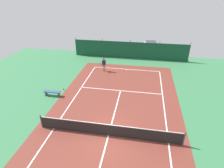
{
  "coord_description": "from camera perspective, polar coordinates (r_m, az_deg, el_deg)",
  "views": [
    {
      "loc": [
        1.95,
        -9.57,
        9.31
      ],
      "look_at": [
        -0.81,
        6.01,
        0.9
      ],
      "focal_mm": 29.56,
      "sensor_mm": 36.0,
      "label": 1
    }
  ],
  "objects": [
    {
      "name": "ground_plane",
      "position": [
        13.49,
        -1.1,
        -15.64
      ],
      "size": [
        36.0,
        36.0,
        0.0
      ],
      "primitive_type": "plane",
      "color": "#387A4C"
    },
    {
      "name": "court_surface",
      "position": [
        13.49,
        -1.1,
        -15.63
      ],
      "size": [
        11.02,
        26.6,
        0.01
      ],
      "color": "brown",
      "rests_on": "ground"
    },
    {
      "name": "tennis_net",
      "position": [
        13.15,
        -1.12,
        -14.03
      ],
      "size": [
        10.12,
        0.1,
        1.1
      ],
      "color": "black",
      "rests_on": "ground"
    },
    {
      "name": "back_fence",
      "position": [
        27.59,
        5.57,
        9.6
      ],
      "size": [
        16.3,
        0.98,
        2.7
      ],
      "color": "#14472D",
      "rests_on": "ground"
    },
    {
      "name": "tennis_player",
      "position": [
        22.6,
        -2.58,
        6.29
      ],
      "size": [
        0.69,
        0.77,
        1.64
      ],
      "rotation": [
        0.0,
        0.0,
        3.19
      ],
      "color": "#9E7051",
      "rests_on": "ground"
    },
    {
      "name": "tennis_ball_near_player",
      "position": [
        15.41,
        -10.11,
        -9.53
      ],
      "size": [
        0.07,
        0.07,
        0.07
      ],
      "primitive_type": "sphere",
      "color": "#CCDB33",
      "rests_on": "ground"
    },
    {
      "name": "tennis_ball_midcourt",
      "position": [
        18.1,
        -10.04,
        -3.32
      ],
      "size": [
        0.07,
        0.07,
        0.07
      ],
      "primitive_type": "sphere",
      "color": "#CCDB33",
      "rests_on": "ground"
    },
    {
      "name": "parked_car",
      "position": [
        30.23,
        11.9,
        11.13
      ],
      "size": [
        2.38,
        4.38,
        1.68
      ],
      "rotation": [
        0.0,
        0.0,
        3.26
      ],
      "color": "silver",
      "rests_on": "ground"
    },
    {
      "name": "courtside_bench",
      "position": [
        18.47,
        -18.01,
        -2.44
      ],
      "size": [
        1.6,
        0.4,
        0.49
      ],
      "color": "#335184",
      "rests_on": "ground"
    },
    {
      "name": "water_bottle",
      "position": [
        19.29,
        -14.77,
        -1.47
      ],
      "size": [
        0.08,
        0.08,
        0.24
      ],
      "primitive_type": "cylinder",
      "color": "#D84C38",
      "rests_on": "ground"
    }
  ]
}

